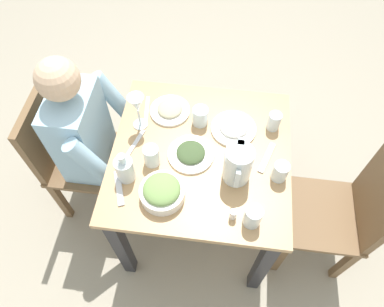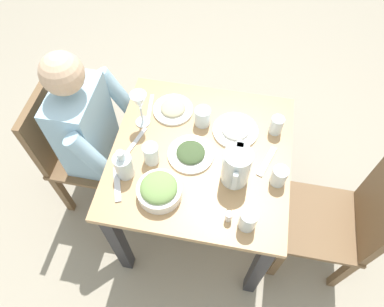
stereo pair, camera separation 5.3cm
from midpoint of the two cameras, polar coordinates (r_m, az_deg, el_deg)
name	(u,v)px [view 2 (the right image)]	position (r m, az deg, el deg)	size (l,w,h in m)	color
ground_plane	(198,218)	(2.31, 1.68, -10.26)	(8.00, 8.00, 0.00)	#9E937F
dining_table	(200,169)	(1.76, 2.18, -2.54)	(0.81, 0.81, 0.76)	tan
chair_near	(74,147)	(2.09, -17.55, 1.05)	(0.40, 0.40, 0.85)	brown
chair_far	(343,220)	(1.94, 23.59, -9.71)	(0.40, 0.40, 0.85)	brown
diner_near	(104,137)	(1.90, -13.09, 2.58)	(0.48, 0.53, 1.15)	#9EC6E0
water_pitcher	(236,167)	(1.50, 8.07, -2.14)	(0.16, 0.12, 0.19)	silver
salad_bowl	(159,190)	(1.50, -4.23, -5.79)	(0.19, 0.19, 0.09)	white
plate_beans	(173,109)	(1.77, -2.19, 7.11)	(0.20, 0.20, 0.04)	white
plate_yoghurt	(235,130)	(1.71, 7.81, 3.77)	(0.21, 0.21, 0.04)	white
plate_dolmas	(191,153)	(1.62, 0.73, 0.01)	(0.21, 0.21, 0.04)	white
water_glass_near_left	(151,154)	(1.58, -5.58, -0.06)	(0.07, 0.07, 0.10)	silver
water_glass_far_right	(248,220)	(1.45, 9.96, -10.37)	(0.07, 0.07, 0.10)	silver
water_glass_near_right	(277,125)	(1.72, 14.15, 4.38)	(0.06, 0.06, 0.09)	silver
water_glass_far_left	(279,176)	(1.57, 14.63, -3.52)	(0.07, 0.07, 0.09)	silver
water_glass_by_pitcher	(203,117)	(1.70, 2.59, 5.86)	(0.08, 0.08, 0.09)	silver
wine_glass	(139,103)	(1.64, -7.44, 7.96)	(0.08, 0.08, 0.20)	silver
oil_carafe	(124,166)	(1.55, -9.82, -2.06)	(0.08, 0.08, 0.16)	silver
salt_shaker	(229,216)	(1.47, 6.90, -9.93)	(0.03, 0.03, 0.05)	white
fork_near	(117,184)	(1.58, -10.87, -4.82)	(0.17, 0.03, 0.01)	silver
knife_near	(150,109)	(1.79, -5.86, 7.04)	(0.18, 0.02, 0.01)	silver
fork_far	(267,161)	(1.65, 12.72, -1.25)	(0.17, 0.03, 0.01)	silver
knife_far	(135,143)	(1.68, -8.17, 1.69)	(0.18, 0.02, 0.01)	silver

